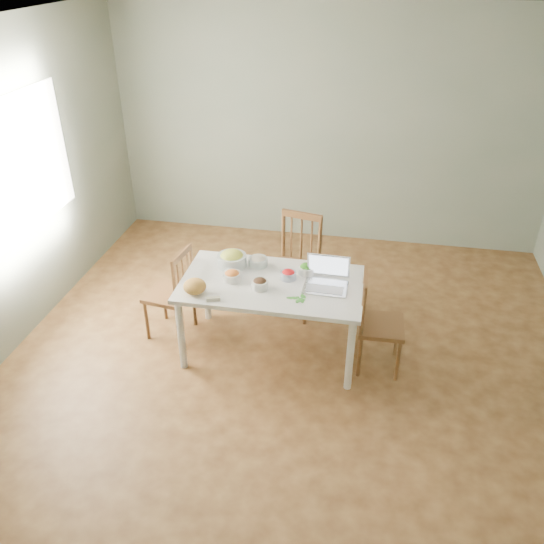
% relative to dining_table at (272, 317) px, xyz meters
% --- Properties ---
extents(floor, '(5.00, 5.00, 0.00)m').
position_rel_dining_table_xyz_m(floor, '(0.21, -0.13, -0.36)').
color(floor, '#462812').
rests_on(floor, ground).
extents(ceiling, '(5.00, 5.00, 0.00)m').
position_rel_dining_table_xyz_m(ceiling, '(0.21, -0.13, 2.34)').
color(ceiling, white).
rests_on(ceiling, ground).
extents(wall_back, '(5.00, 0.00, 2.70)m').
position_rel_dining_table_xyz_m(wall_back, '(0.21, 2.37, 0.99)').
color(wall_back, gray).
rests_on(wall_back, ground).
extents(wall_front, '(5.00, 0.00, 2.70)m').
position_rel_dining_table_xyz_m(wall_front, '(0.21, -2.63, 0.99)').
color(wall_front, gray).
rests_on(wall_front, ground).
extents(window_left, '(0.04, 1.60, 1.20)m').
position_rel_dining_table_xyz_m(window_left, '(-2.27, 0.17, 1.14)').
color(window_left, white).
rests_on(window_left, ground).
extents(dining_table, '(1.53, 0.86, 0.72)m').
position_rel_dining_table_xyz_m(dining_table, '(0.00, 0.00, 0.00)').
color(dining_table, white).
rests_on(dining_table, floor).
extents(chair_far, '(0.51, 0.50, 0.99)m').
position_rel_dining_table_xyz_m(chair_far, '(0.09, 0.67, 0.14)').
color(chair_far, brown).
rests_on(chair_far, floor).
extents(chair_left, '(0.42, 0.44, 0.89)m').
position_rel_dining_table_xyz_m(chair_left, '(-0.98, 0.10, 0.08)').
color(chair_left, brown).
rests_on(chair_left, floor).
extents(chair_right, '(0.38, 0.40, 0.88)m').
position_rel_dining_table_xyz_m(chair_right, '(0.94, -0.03, 0.08)').
color(chair_right, brown).
rests_on(chair_right, floor).
extents(bread_boule, '(0.24, 0.24, 0.12)m').
position_rel_dining_table_xyz_m(bread_boule, '(-0.58, -0.28, 0.42)').
color(bread_boule, '#B57D34').
rests_on(bread_boule, dining_table).
extents(butter_stick, '(0.11, 0.07, 0.03)m').
position_rel_dining_table_xyz_m(butter_stick, '(-0.41, -0.36, 0.37)').
color(butter_stick, beige).
rests_on(butter_stick, dining_table).
extents(bowl_squash, '(0.32, 0.32, 0.15)m').
position_rel_dining_table_xyz_m(bowl_squash, '(-0.40, 0.20, 0.43)').
color(bowl_squash, yellow).
rests_on(bowl_squash, dining_table).
extents(bowl_carrot, '(0.18, 0.18, 0.09)m').
position_rel_dining_table_xyz_m(bowl_carrot, '(-0.34, -0.03, 0.40)').
color(bowl_carrot, orange).
rests_on(bowl_carrot, dining_table).
extents(bowl_onion, '(0.21, 0.21, 0.09)m').
position_rel_dining_table_xyz_m(bowl_onion, '(-0.17, 0.26, 0.40)').
color(bowl_onion, silver).
rests_on(bowl_onion, dining_table).
extents(bowl_mushroom, '(0.17, 0.17, 0.09)m').
position_rel_dining_table_xyz_m(bowl_mushroom, '(-0.08, -0.11, 0.40)').
color(bowl_mushroom, black).
rests_on(bowl_mushroom, dining_table).
extents(bowl_redpep, '(0.17, 0.17, 0.08)m').
position_rel_dining_table_xyz_m(bowl_redpep, '(0.12, 0.08, 0.40)').
color(bowl_redpep, '#CD0300').
rests_on(bowl_redpep, dining_table).
extents(bowl_broccoli, '(0.18, 0.18, 0.09)m').
position_rel_dining_table_xyz_m(bowl_broccoli, '(0.26, 0.20, 0.40)').
color(bowl_broccoli, '#1E6014').
rests_on(bowl_broccoli, dining_table).
extents(flatbread, '(0.23, 0.23, 0.02)m').
position_rel_dining_table_xyz_m(flatbread, '(0.34, 0.32, 0.37)').
color(flatbread, '#CCAF84').
rests_on(flatbread, dining_table).
extents(basil_bunch, '(0.18, 0.18, 0.02)m').
position_rel_dining_table_xyz_m(basil_bunch, '(0.24, -0.21, 0.37)').
color(basil_bunch, '#2B6C1E').
rests_on(basil_bunch, dining_table).
extents(laptop, '(0.37, 0.33, 0.25)m').
position_rel_dining_table_xyz_m(laptop, '(0.45, -0.01, 0.48)').
color(laptop, silver).
rests_on(laptop, dining_table).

